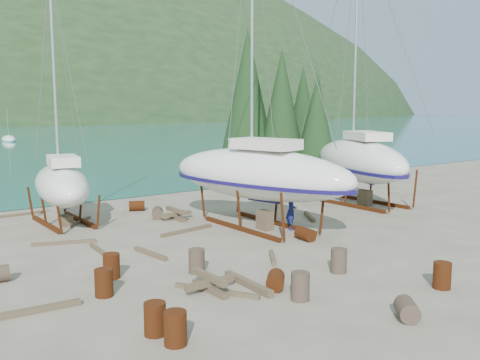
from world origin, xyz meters
TOP-DOWN VIEW (x-y plane):
  - ground at (0.00, 0.00)m, footprint 600.00×600.00m
  - cypress_near_right at (12.50, 12.00)m, footprint 3.60×3.60m
  - cypress_mid_right at (14.00, 10.00)m, footprint 3.06×3.06m
  - cypress_back_left at (11.00, 14.00)m, footprint 4.14×4.14m
  - cypress_far_right at (15.50, 13.00)m, footprint 3.24×3.24m
  - moored_boat_mid at (10.00, 80.00)m, footprint 2.00×5.00m
  - large_sailboat_near at (3.47, 3.27)m, footprint 5.54×11.11m
  - large_sailboat_far at (12.34, 4.59)m, footprint 7.20×10.95m
  - small_sailboat_shore at (-4.01, 9.81)m, footprint 3.94×8.15m
  - worker at (4.48, 2.00)m, footprint 0.75×0.83m
  - drum_0 at (-6.51, -4.92)m, footprint 0.58×0.58m
  - drum_1 at (-0.34, -8.21)m, footprint 1.01×1.05m
  - drum_4 at (0.55, 10.79)m, footprint 1.04×0.90m
  - drum_5 at (-2.83, -1.09)m, footprint 0.58×0.58m
  - drum_6 at (3.56, 0.02)m, footprint 0.66×0.93m
  - drum_7 at (2.76, -7.30)m, footprint 0.58×0.58m
  - drum_8 at (-6.45, -1.38)m, footprint 0.58×0.58m
  - drum_10 at (-6.38, -5.76)m, footprint 0.58×0.58m
  - drum_11 at (0.54, 8.27)m, footprint 0.93×1.05m
  - drum_12 at (-1.67, -4.08)m, footprint 1.03×1.04m
  - drum_14 at (-5.53, 0.16)m, footprint 0.58×0.58m
  - drum_16 at (-1.71, -5.31)m, footprint 0.58×0.58m
  - drum_17 at (1.29, -4.10)m, footprint 0.58×0.58m
  - timber_0 at (-5.16, 13.30)m, footprint 2.28×0.22m
  - timber_1 at (7.03, 3.35)m, footprint 1.31×1.91m
  - timber_3 at (-3.45, -3.26)m, footprint 1.63×2.64m
  - timber_4 at (-3.13, 1.94)m, footprint 0.40×2.19m
  - timber_7 at (0.42, -1.46)m, footprint 1.22×1.59m
  - timber_9 at (-3.29, 9.48)m, footprint 1.76×1.65m
  - timber_10 at (0.13, 4.53)m, footprint 3.03×0.64m
  - timber_11 at (-4.60, 3.39)m, footprint 0.34×2.71m
  - timber_14 at (-8.80, -1.51)m, footprint 3.01×0.43m
  - timber_15 at (-5.34, 5.75)m, footprint 2.57×1.03m
  - timber_16 at (-2.27, -3.39)m, footprint 0.37×2.59m
  - timber_pile_fore at (-3.57, -3.04)m, footprint 1.80×1.80m
  - timber_pile_aft at (1.12, 7.31)m, footprint 1.80×1.80m

SIDE VIEW (x-z plane):
  - ground at x=0.00m, z-range 0.00..0.00m
  - timber_0 at x=-5.16m, z-range 0.00..0.14m
  - timber_15 at x=-5.34m, z-range 0.00..0.15m
  - timber_3 at x=-3.45m, z-range 0.00..0.15m
  - timber_9 at x=-3.29m, z-range 0.00..0.15m
  - timber_11 at x=-4.60m, z-range 0.00..0.15m
  - timber_10 at x=0.13m, z-range 0.00..0.16m
  - timber_4 at x=-3.13m, z-range 0.00..0.17m
  - timber_7 at x=0.42m, z-range 0.00..0.17m
  - timber_14 at x=-8.80m, z-range 0.00..0.18m
  - timber_1 at x=7.03m, z-range 0.00..0.19m
  - timber_16 at x=-2.27m, z-range 0.00..0.23m
  - drum_1 at x=-0.34m, z-range 0.00..0.58m
  - drum_4 at x=0.55m, z-range 0.00..0.58m
  - drum_6 at x=3.56m, z-range 0.00..0.58m
  - drum_11 at x=0.54m, z-range 0.00..0.58m
  - drum_12 at x=-1.67m, z-range 0.00..0.58m
  - timber_pile_fore at x=-3.57m, z-range 0.00..0.60m
  - timber_pile_aft at x=1.12m, z-range 0.00..0.60m
  - moored_boat_mid at x=10.00m, z-range -2.64..3.41m
  - drum_0 at x=-6.51m, z-range 0.00..0.88m
  - drum_5 at x=-2.83m, z-range 0.00..0.88m
  - drum_7 at x=2.76m, z-range 0.00..0.88m
  - drum_8 at x=-6.45m, z-range 0.00..0.88m
  - drum_10 at x=-6.38m, z-range 0.00..0.88m
  - drum_14 at x=-5.53m, z-range 0.00..0.88m
  - drum_16 at x=-1.71m, z-range 0.00..0.88m
  - drum_17 at x=1.29m, z-range 0.00..0.88m
  - worker at x=4.48m, z-range 0.00..1.90m
  - small_sailboat_shore at x=-4.01m, z-range -4.19..8.31m
  - large_sailboat_near at x=3.47m, z-range -5.70..11.13m
  - large_sailboat_far at x=12.34m, z-range -5.66..11.15m
  - cypress_mid_right at x=14.00m, z-range 0.67..9.17m
  - cypress_far_right at x=15.50m, z-range 0.71..9.71m
  - cypress_near_right at x=12.50m, z-range 0.79..10.79m
  - cypress_back_left at x=11.00m, z-range 0.91..12.41m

